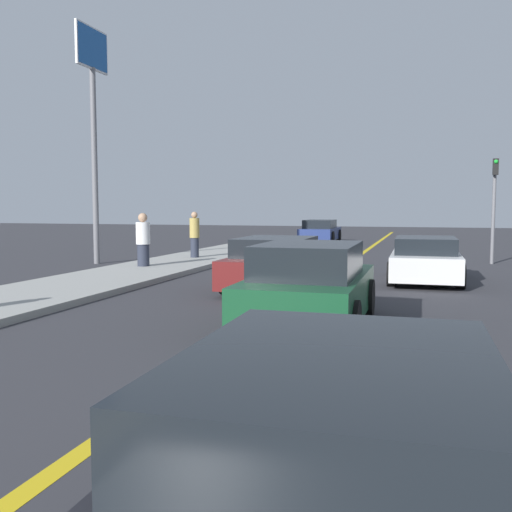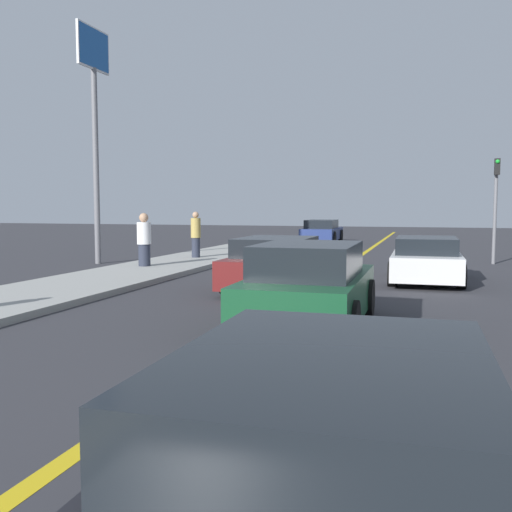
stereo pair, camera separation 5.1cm
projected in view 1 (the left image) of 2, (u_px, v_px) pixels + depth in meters
road_center_line at (328, 278)px, 15.93m from camera, size 0.20×60.00×0.01m
sidewalk_left at (110, 278)px, 15.26m from camera, size 2.89×31.31×0.14m
car_near_right_lane at (342, 459)px, 3.09m from camera, size 1.96×3.85×1.24m
car_ahead_center at (310, 287)px, 9.28m from camera, size 1.87×3.87×1.40m
car_far_distant at (277, 264)px, 13.72m from camera, size 2.00×3.96×1.25m
car_parked_left_lot at (425, 260)px, 15.05m from camera, size 1.89×3.88×1.19m
car_oncoming_far at (320, 232)px, 31.28m from camera, size 1.89×4.14×1.27m
pedestrian_mid_group at (143, 240)px, 17.64m from camera, size 0.43×0.43×1.64m
pedestrian_far_standing at (195, 235)px, 20.71m from camera, size 0.35×0.35×1.66m
traffic_light at (494, 199)px, 19.55m from camera, size 0.18×0.40×3.61m
roadside_sign at (93, 91)px, 19.38m from camera, size 0.20×1.83×8.04m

